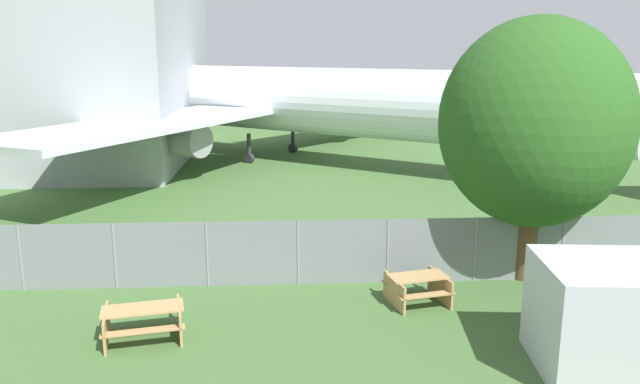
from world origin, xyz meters
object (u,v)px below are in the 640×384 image
object	(u,v)px
airplane	(290,100)
tree_left_of_cabin	(535,123)
portable_cabin	(621,318)
picnic_bench_open_grass	(418,286)
picnic_bench_near_cabin	(143,319)

from	to	relation	value
airplane	tree_left_of_cabin	distance (m)	21.60
airplane	portable_cabin	bearing A→B (deg)	-40.43
portable_cabin	picnic_bench_open_grass	distance (m)	5.08
airplane	picnic_bench_near_cabin	size ratio (longest dim) A/B	18.86
picnic_bench_open_grass	tree_left_of_cabin	world-z (taller)	tree_left_of_cabin
picnic_bench_near_cabin	picnic_bench_open_grass	world-z (taller)	same
picnic_bench_near_cabin	portable_cabin	bearing A→B (deg)	-11.12
portable_cabin	picnic_bench_near_cabin	bearing A→B (deg)	174.51
tree_left_of_cabin	airplane	bearing A→B (deg)	107.78
picnic_bench_near_cabin	picnic_bench_open_grass	size ratio (longest dim) A/B	1.17
airplane	portable_cabin	size ratio (longest dim) A/B	11.06
portable_cabin	picnic_bench_near_cabin	world-z (taller)	portable_cabin
portable_cabin	picnic_bench_near_cabin	distance (m)	10.38
picnic_bench_near_cabin	tree_left_of_cabin	size ratio (longest dim) A/B	0.28
tree_left_of_cabin	picnic_bench_open_grass	bearing A→B (deg)	-154.70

